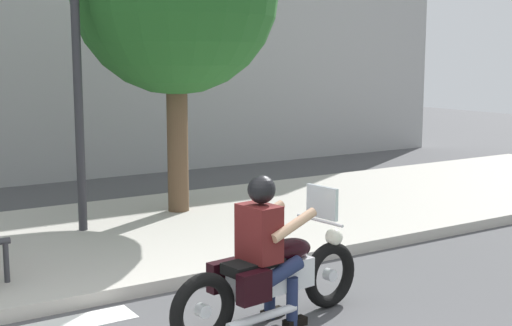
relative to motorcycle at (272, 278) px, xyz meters
name	(u,v)px	position (x,y,z in m)	size (l,w,h in m)	color
sidewalk	(51,248)	(-1.03, 3.59, -0.39)	(24.00, 4.40, 0.15)	#B7B2A8
motorcycle	(272,278)	(0.00, 0.00, 0.00)	(2.25, 0.73, 1.26)	black
rider	(266,241)	(-0.08, -0.01, 0.37)	(0.67, 0.59, 1.46)	#591919
street_lamp	(77,70)	(-0.46, 3.99, 1.88)	(0.28, 0.28, 3.82)	#2D2D33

